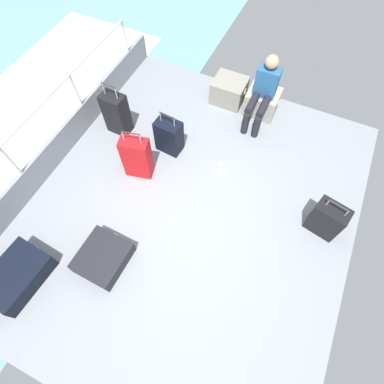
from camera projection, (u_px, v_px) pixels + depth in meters
The scene contains 14 objects.
ground_plane at pixel (191, 208), 4.41m from camera, with size 4.40×5.20×0.06m, color gray.
gunwale_port at pixel (59, 146), 4.64m from camera, with size 0.06×5.20×0.45m, color gray.
railing_port at pixel (44, 120), 4.16m from camera, with size 0.04×4.20×1.02m.
sea_wake at pixel (5, 139), 5.43m from camera, with size 12.00×12.00×0.01m.
cargo_crate_0 at pixel (229, 91), 5.25m from camera, with size 0.57×0.47×0.41m.
cargo_crate_1 at pixel (262, 102), 5.12m from camera, with size 0.54×0.45×0.41m.
passenger_seated at pixel (263, 91), 4.70m from camera, with size 0.34×0.66×1.11m.
suitcase_0 at pixel (17, 276), 3.78m from camera, with size 0.60×0.81×0.27m.
suitcase_1 at pixel (327, 219), 3.99m from camera, with size 0.45×0.33×0.67m.
suitcase_2 at pixel (103, 258), 3.92m from camera, with size 0.59×0.64×0.22m.
suitcase_3 at pixel (169, 136), 4.66m from camera, with size 0.40×0.28×0.74m.
suitcase_4 at pixel (137, 158), 4.37m from camera, with size 0.43×0.29×0.89m.
suitcase_5 at pixel (117, 114), 4.79m from camera, with size 0.37×0.26×0.92m.
paper_cup at pixel (222, 166), 4.68m from camera, with size 0.08×0.08×0.10m, color white.
Camera 1 is at (0.85, -1.78, 3.92)m, focal length 29.03 mm.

